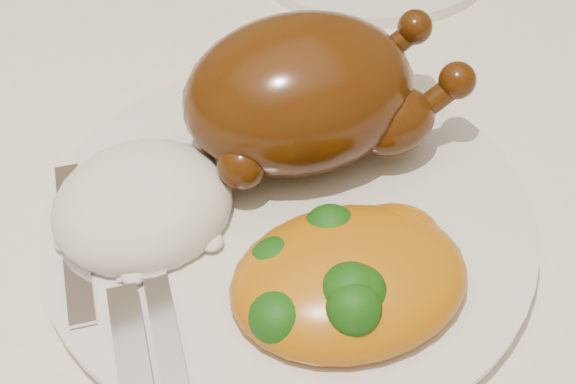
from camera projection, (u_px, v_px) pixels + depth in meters
dining_table at (85, 308)px, 0.60m from camera, size 1.60×0.90×0.76m
tablecloth at (65, 245)px, 0.54m from camera, size 1.73×1.03×0.18m
dinner_plate at (288, 221)px, 0.51m from camera, size 0.34×0.34×0.01m
roast_chicken at (306, 93)px, 0.52m from camera, size 0.20×0.14×0.10m
rice_mound at (143, 206)px, 0.50m from camera, size 0.11×0.10×0.06m
mac_and_cheese at (349, 277)px, 0.46m from camera, size 0.16×0.14×0.06m
cutlery at (127, 301)px, 0.45m from camera, size 0.06×0.20×0.01m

